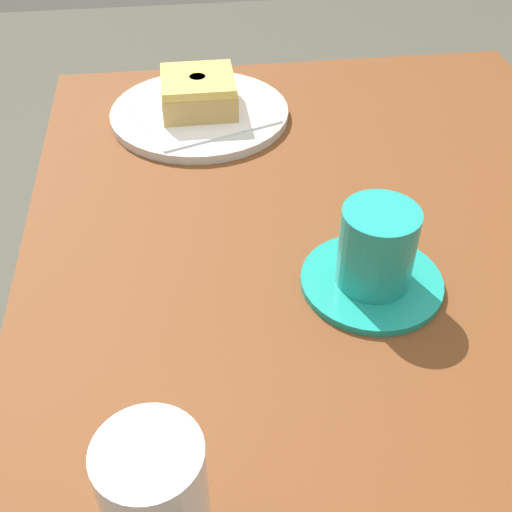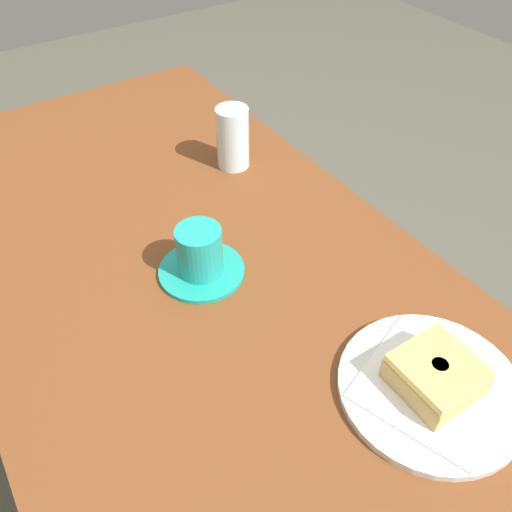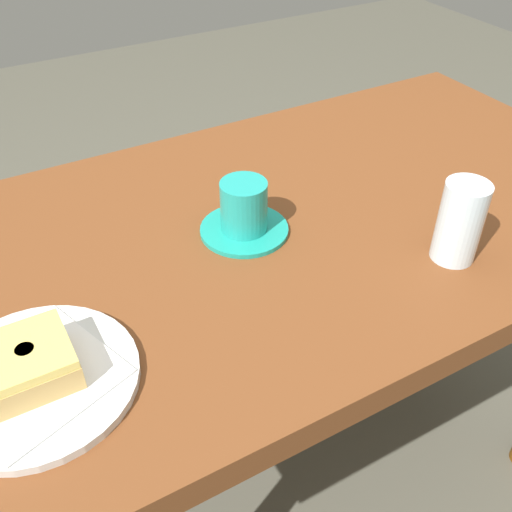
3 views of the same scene
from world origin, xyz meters
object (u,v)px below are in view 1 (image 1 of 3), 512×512
at_px(plate_glazed_square, 200,113).
at_px(coffee_cup, 379,255).
at_px(donut_glazed_square, 198,92).
at_px(water_glass, 158,508).

distance_m(plate_glazed_square, coffee_cup, 0.38).
height_order(donut_glazed_square, coffee_cup, coffee_cup).
height_order(plate_glazed_square, donut_glazed_square, donut_glazed_square).
bearing_deg(coffee_cup, water_glass, -41.14).
height_order(plate_glazed_square, water_glass, water_glass).
relative_size(water_glass, coffee_cup, 0.90).
height_order(donut_glazed_square, water_glass, water_glass).
xyz_separation_m(plate_glazed_square, water_glass, (0.59, -0.06, 0.06)).
relative_size(plate_glazed_square, coffee_cup, 1.75).
bearing_deg(donut_glazed_square, coffee_cup, 22.64).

